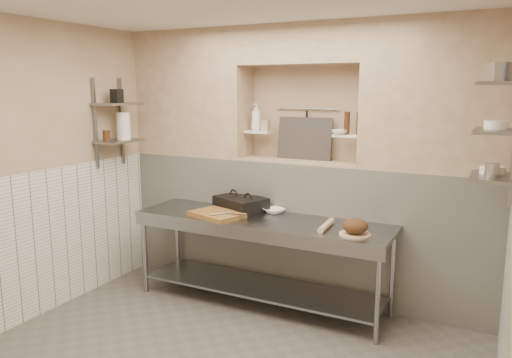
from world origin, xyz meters
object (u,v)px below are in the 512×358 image
Objects in this scene: cutting_board at (217,215)px; bottle_soap at (256,117)px; rolling_pin at (326,225)px; bowl_alcove at (339,132)px; jug_left at (123,126)px; mixing_bowl at (274,211)px; panini_press at (241,204)px; prep_table at (261,244)px; bread_loaf at (355,226)px.

bottle_soap is at bearing 82.94° from cutting_board.
bowl_alcove reaches higher than rolling_pin.
bottle_soap reaches higher than cutting_board.
rolling_pin is 2.49m from jug_left.
panini_press is at bearing -174.92° from mixing_bowl.
mixing_bowl is (0.03, 0.25, 0.28)m from prep_table.
bottle_soap reaches higher than mixing_bowl.
bottle_soap reaches higher than rolling_pin.
jug_left is (-1.65, -0.05, 1.12)m from prep_table.
rolling_pin reaches higher than mixing_bowl.
bowl_alcove is at bearing 39.92° from panini_press.
mixing_bowl reaches higher than cutting_board.
mixing_bowl is at bearing 155.90° from rolling_pin.
panini_press is at bearing 11.82° from jug_left.
bottle_soap is at bearing 139.50° from mixing_bowl.
rolling_pin is at bearing 7.98° from panini_press.
prep_table is at bearing -139.39° from bowl_alcove.
prep_table is 5.14× the size of cutting_board.
panini_press is at bearing 165.26° from bread_loaf.
prep_table is at bearing 172.55° from bread_loaf.
bread_loaf reaches higher than panini_press.
bottle_soap is at bearing 177.61° from bowl_alcove.
rolling_pin is at bearing -3.61° from prep_table.
panini_press reaches higher than mixing_bowl.
bread_loaf is (1.33, -0.35, 0.01)m from panini_press.
jug_left is (-2.64, 0.08, 0.78)m from bread_loaf.
rolling_pin is 1.68× the size of bread_loaf.
rolling_pin is at bearing -81.81° from bowl_alcove.
cutting_board is (-0.08, -0.36, -0.05)m from panini_press.
bread_loaf is 2.75m from jug_left.
panini_press is at bearing 165.68° from rolling_pin.
rolling_pin is (1.04, -0.26, -0.04)m from panini_press.
bottle_soap reaches higher than bread_loaf.
cutting_board is at bearing -162.11° from prep_table.
bread_loaf is (1.41, 0.01, 0.06)m from cutting_board.
prep_table is 4.23× the size of panini_press.
mixing_bowl is at bearing 158.23° from bread_loaf.
rolling_pin is 2.46× the size of bowl_alcove.
bowl_alcove is (0.58, 0.27, 0.81)m from mixing_bowl.
rolling_pin is 0.31m from bread_loaf.
mixing_bowl is 1.04m from bowl_alcove.
rolling_pin is 1.51m from bottle_soap.
bottle_soap is 0.96m from bowl_alcove.
bread_loaf is 1.73m from bottle_soap.
mixing_bowl is (0.45, 0.39, 0.00)m from cutting_board.
prep_table is at bearing -59.27° from bottle_soap.
bowl_alcove is (0.61, 0.52, 1.09)m from prep_table.
cutting_board is at bearing -80.04° from panini_press.
bread_loaf is at bearing 7.56° from panini_press.
bowl_alcove is 0.52× the size of jug_left.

